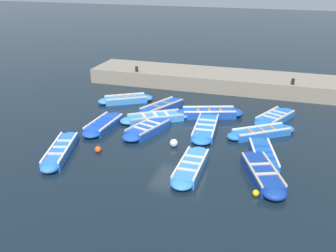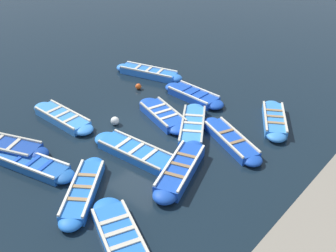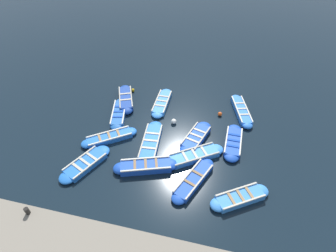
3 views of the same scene
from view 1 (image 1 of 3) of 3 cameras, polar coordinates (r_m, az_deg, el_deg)
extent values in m
plane|color=black|center=(18.67, 1.65, -1.09)|extent=(120.00, 120.00, 0.00)
cube|color=#3884E0|center=(15.36, 3.37, -5.93)|extent=(2.72, 0.92, 0.31)
ellipsoid|color=#3884E0|center=(16.53, 4.50, -3.80)|extent=(0.85, 0.82, 0.31)
ellipsoid|color=#3884E0|center=(14.21, 2.06, -8.40)|extent=(0.85, 0.82, 0.31)
cube|color=beige|center=(15.35, 1.93, -5.09)|extent=(2.65, 0.11, 0.07)
cube|color=beige|center=(15.19, 4.87, -5.48)|extent=(2.65, 0.11, 0.07)
cube|color=beige|center=(15.77, 3.89, -4.41)|extent=(0.15, 0.78, 0.04)
cube|color=beige|center=(15.27, 3.39, -5.34)|extent=(0.15, 0.78, 0.04)
cube|color=beige|center=(14.78, 2.85, -6.33)|extent=(0.15, 0.78, 0.04)
cube|color=#1947B7|center=(21.69, -0.90, 2.75)|extent=(2.83, 1.83, 0.30)
ellipsoid|color=#1947B7|center=(22.67, 1.41, 3.63)|extent=(1.01, 0.99, 0.30)
ellipsoid|color=#1947B7|center=(20.76, -3.41, 1.79)|extent=(1.01, 0.99, 0.30)
cube|color=beige|center=(21.87, -1.62, 3.42)|extent=(2.49, 1.13, 0.07)
cube|color=beige|center=(21.40, -0.17, 3.01)|extent=(2.49, 1.13, 0.07)
cube|color=olive|center=(21.91, -0.23, 3.43)|extent=(0.41, 0.71, 0.04)
cube|color=olive|center=(21.37, -1.59, 2.92)|extent=(0.41, 0.71, 0.04)
cube|color=blue|center=(17.16, -15.32, -3.51)|extent=(3.09, 1.56, 0.34)
ellipsoid|color=blue|center=(18.46, -14.04, -1.50)|extent=(0.90, 0.89, 0.34)
ellipsoid|color=blue|center=(15.89, -16.81, -5.84)|extent=(0.90, 0.89, 0.34)
cube|color=silver|center=(17.18, -16.50, -2.86)|extent=(2.84, 0.88, 0.07)
cube|color=silver|center=(16.97, -14.26, -2.92)|extent=(2.84, 0.88, 0.07)
cube|color=beige|center=(17.63, -14.81, -2.06)|extent=(0.32, 0.70, 0.04)
cube|color=beige|center=(17.08, -15.38, -2.93)|extent=(0.32, 0.70, 0.04)
cube|color=beige|center=(16.53, -15.99, -3.87)|extent=(0.32, 0.70, 0.04)
cube|color=#1947B7|center=(18.76, -2.95, -0.44)|extent=(2.52, 1.63, 0.33)
ellipsoid|color=#1947B7|center=(19.62, -0.87, 0.64)|extent=(1.15, 1.13, 0.33)
ellipsoid|color=#1947B7|center=(17.94, -5.24, -1.62)|extent=(1.15, 1.13, 0.33)
cube|color=#B2AD9E|center=(18.95, -4.04, 0.43)|extent=(2.20, 0.76, 0.07)
cube|color=#B2AD9E|center=(18.43, -1.87, -0.17)|extent=(2.20, 0.76, 0.07)
cube|color=beige|center=(19.06, -2.05, 0.55)|extent=(0.39, 0.86, 0.04)
cube|color=beige|center=(18.69, -2.97, 0.09)|extent=(0.39, 0.86, 0.04)
cube|color=beige|center=(18.33, -3.91, -0.39)|extent=(0.39, 0.86, 0.04)
cube|color=blue|center=(18.86, 13.37, -0.95)|extent=(2.26, 2.67, 0.31)
ellipsoid|color=blue|center=(19.59, 16.78, -0.43)|extent=(1.04, 1.05, 0.31)
ellipsoid|color=blue|center=(18.21, 9.70, -1.51)|extent=(1.04, 1.05, 0.31)
cube|color=silver|center=(19.07, 12.86, -0.02)|extent=(1.65, 2.20, 0.07)
cube|color=silver|center=(18.51, 13.99, -0.82)|extent=(1.65, 2.20, 0.07)
cube|color=#9E7A51|center=(19.10, 14.90, -0.24)|extent=(0.65, 0.53, 0.04)
cube|color=#9E7A51|center=(18.80, 13.42, -0.46)|extent=(0.65, 0.53, 0.04)
cube|color=#9E7A51|center=(18.51, 11.88, -0.68)|extent=(0.65, 0.53, 0.04)
cube|color=blue|center=(20.95, 15.28, 1.19)|extent=(2.54, 1.90, 0.29)
ellipsoid|color=blue|center=(21.94, 16.71, 1.99)|extent=(1.27, 1.26, 0.29)
ellipsoid|color=blue|center=(19.98, 13.71, 0.31)|extent=(1.27, 1.26, 0.29)
cube|color=beige|center=(21.09, 14.21, 1.96)|extent=(2.11, 1.03, 0.07)
cube|color=beige|center=(20.70, 16.47, 1.33)|extent=(2.11, 1.03, 0.07)
cube|color=beige|center=(21.31, 15.95, 1.95)|extent=(0.50, 0.87, 0.04)
cube|color=beige|center=(20.89, 15.33, 1.61)|extent=(0.50, 0.87, 0.04)
cube|color=beige|center=(20.48, 14.68, 1.26)|extent=(0.50, 0.87, 0.04)
cube|color=#1947B7|center=(20.77, 5.96, 1.85)|extent=(1.73, 2.89, 0.39)
ellipsoid|color=#1947B7|center=(20.99, 9.69, 1.87)|extent=(1.03, 1.05, 0.39)
ellipsoid|color=#1947B7|center=(20.64, 2.16, 1.83)|extent=(1.03, 1.05, 0.39)
cube|color=silver|center=(21.06, 5.85, 2.82)|extent=(0.96, 2.58, 0.07)
cube|color=silver|center=(20.32, 6.12, 2.07)|extent=(0.96, 2.58, 0.07)
cube|color=olive|center=(20.78, 7.58, 2.42)|extent=(0.77, 0.38, 0.04)
cube|color=olive|center=(20.70, 5.98, 2.41)|extent=(0.77, 0.38, 0.04)
cube|color=olive|center=(20.63, 4.37, 2.41)|extent=(0.77, 0.38, 0.04)
cube|color=#1E59AD|center=(16.68, 13.65, -4.18)|extent=(2.78, 1.48, 0.30)
ellipsoid|color=#1E59AD|center=(17.86, 12.97, -2.29)|extent=(0.98, 0.96, 0.30)
ellipsoid|color=#1E59AD|center=(15.52, 14.45, -6.36)|extent=(0.98, 0.96, 0.30)
cube|color=silver|center=(16.53, 12.39, -3.59)|extent=(2.54, 0.72, 0.07)
cube|color=silver|center=(16.68, 15.02, -3.62)|extent=(2.54, 0.72, 0.07)
cube|color=#1947B7|center=(17.11, 13.40, -2.83)|extent=(0.32, 0.76, 0.04)
cube|color=#1947B7|center=(16.61, 13.71, -3.65)|extent=(0.32, 0.76, 0.04)
cube|color=#1947B7|center=(16.11, 14.03, -4.53)|extent=(0.32, 0.76, 0.04)
cube|color=#3884E0|center=(23.00, -6.16, 3.81)|extent=(2.00, 2.47, 0.33)
ellipsoid|color=#3884E0|center=(23.20, -3.24, 4.07)|extent=(1.10, 1.11, 0.33)
ellipsoid|color=#3884E0|center=(22.87, -9.11, 3.54)|extent=(1.10, 1.11, 0.33)
cube|color=beige|center=(23.31, -6.33, 4.57)|extent=(1.32, 2.01, 0.07)
cube|color=beige|center=(22.58, -6.02, 4.00)|extent=(1.32, 2.01, 0.07)
cube|color=#9E7A51|center=(23.02, -4.93, 4.36)|extent=(0.71, 0.52, 0.04)
cube|color=#9E7A51|center=(22.95, -6.18, 4.25)|extent=(0.71, 0.52, 0.04)
cube|color=#9E7A51|center=(22.88, -7.43, 4.14)|extent=(0.71, 0.52, 0.04)
cube|color=navy|center=(15.18, 13.50, -6.76)|extent=(2.83, 1.88, 0.39)
ellipsoid|color=navy|center=(16.31, 12.10, -4.50)|extent=(1.13, 1.11, 0.39)
ellipsoid|color=navy|center=(14.09, 15.15, -9.37)|extent=(1.13, 1.11, 0.39)
cube|color=#B2AD9E|center=(14.95, 12.05, -6.10)|extent=(2.46, 1.08, 0.07)
cube|color=#B2AD9E|center=(15.21, 15.09, -5.89)|extent=(2.46, 1.08, 0.07)
cube|color=beige|center=(15.40, 13.15, -5.38)|extent=(0.44, 0.80, 0.04)
cube|color=beige|center=(14.77, 14.02, -6.74)|extent=(0.44, 0.80, 0.04)
cube|color=#3884E0|center=(20.12, -1.83, 1.16)|extent=(2.32, 2.83, 0.32)
ellipsoid|color=#3884E0|center=(20.49, 1.96, 1.56)|extent=(1.18, 1.18, 0.32)
ellipsoid|color=#3884E0|center=(19.84, -5.75, 0.75)|extent=(1.18, 1.18, 0.32)
cube|color=#B2AD9E|center=(20.43, -2.13, 2.07)|extent=(1.60, 2.32, 0.07)
cube|color=#B2AD9E|center=(19.67, -1.53, 1.27)|extent=(1.60, 2.32, 0.07)
cube|color=beige|center=(20.20, -0.20, 1.81)|extent=(0.74, 0.56, 0.04)
cube|color=beige|center=(20.06, -1.84, 1.64)|extent=(0.74, 0.56, 0.04)
cube|color=beige|center=(19.93, -3.49, 1.47)|extent=(0.74, 0.56, 0.04)
cube|color=#1947B7|center=(19.53, -9.31, 0.19)|extent=(2.42, 1.02, 0.32)
ellipsoid|color=#1947B7|center=(20.50, -7.73, 1.37)|extent=(0.92, 0.89, 0.32)
ellipsoid|color=#1947B7|center=(18.58, -11.05, -1.11)|extent=(0.92, 0.89, 0.32)
cube|color=silver|center=(19.66, -10.44, 0.87)|extent=(2.34, 0.17, 0.07)
cube|color=silver|center=(19.26, -8.22, 0.56)|extent=(2.34, 0.17, 0.07)
cube|color=#1947B7|center=(19.87, -8.65, 1.19)|extent=(0.17, 0.83, 0.04)
cube|color=#1947B7|center=(19.46, -9.34, 0.68)|extent=(0.17, 0.83, 0.04)
cube|color=#1947B7|center=(19.06, -10.06, 0.15)|extent=(0.17, 0.83, 0.04)
cube|color=blue|center=(19.00, 5.50, -0.28)|extent=(3.05, 1.24, 0.29)
ellipsoid|color=blue|center=(20.38, 6.04, 1.29)|extent=(1.01, 0.98, 0.29)
ellipsoid|color=blue|center=(17.65, 4.88, -2.09)|extent=(1.01, 0.98, 0.29)
cube|color=#B2AD9E|center=(18.99, 4.18, 0.34)|extent=(2.91, 0.34, 0.07)
cube|color=#B2AD9E|center=(18.89, 6.87, 0.12)|extent=(2.91, 0.34, 0.07)
cube|color=beige|center=(19.52, 5.76, 0.87)|extent=(0.22, 0.87, 0.04)
cube|color=beige|center=(18.94, 5.52, 0.19)|extent=(0.22, 0.87, 0.04)
cube|color=beige|center=(18.36, 5.26, -0.54)|extent=(0.22, 0.87, 0.04)
cube|color=gray|center=(26.08, 6.71, 6.71)|extent=(3.35, 16.28, 0.93)
cylinder|color=black|center=(24.21, 17.67, 6.16)|extent=(0.20, 0.20, 0.35)
cylinder|color=black|center=(26.04, -4.57, 8.23)|extent=(0.20, 0.20, 0.35)
sphere|color=#EAB214|center=(14.08, 12.64, -9.48)|extent=(0.25, 0.25, 0.25)
sphere|color=#E05119|center=(17.01, -10.12, -3.37)|extent=(0.29, 0.29, 0.29)
sphere|color=silver|center=(17.25, 0.84, -2.49)|extent=(0.36, 0.36, 0.36)
camera|label=2|loc=(26.15, 29.83, 22.62)|focal=42.00mm
camera|label=3|loc=(29.06, 3.79, 30.22)|focal=28.00mm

